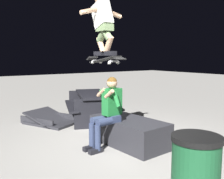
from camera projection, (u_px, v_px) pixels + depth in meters
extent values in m
plane|color=gray|center=(126.00, 146.00, 4.94)|extent=(40.00, 40.00, 0.00)
cube|color=#28282D|center=(129.00, 132.00, 5.03)|extent=(1.62, 0.87, 0.50)
cube|color=#2D3856|center=(112.00, 118.00, 4.86)|extent=(0.32, 0.20, 0.12)
cube|color=#1E7233|center=(112.00, 102.00, 4.82)|extent=(0.22, 0.35, 0.50)
sphere|color=tan|center=(112.00, 83.00, 4.78)|extent=(0.20, 0.20, 0.20)
sphere|color=brown|center=(112.00, 82.00, 4.77)|extent=(0.19, 0.19, 0.19)
cylinder|color=#1E7233|center=(116.00, 99.00, 4.62)|extent=(0.20, 0.09, 0.29)
cylinder|color=tan|center=(109.00, 94.00, 4.61)|extent=(0.24, 0.08, 0.19)
cylinder|color=#1E7233|center=(103.00, 97.00, 4.93)|extent=(0.20, 0.09, 0.29)
cylinder|color=tan|center=(101.00, 92.00, 4.79)|extent=(0.24, 0.08, 0.19)
cylinder|color=#2D3856|center=(107.00, 121.00, 4.67)|extent=(0.17, 0.41, 0.14)
cylinder|color=#2D3856|center=(98.00, 138.00, 4.58)|extent=(0.11, 0.11, 0.46)
cube|color=black|center=(96.00, 151.00, 4.58)|extent=(0.12, 0.27, 0.08)
cylinder|color=#2D3856|center=(101.00, 120.00, 4.81)|extent=(0.17, 0.41, 0.14)
cylinder|color=#2D3856|center=(92.00, 136.00, 4.72)|extent=(0.11, 0.11, 0.46)
cube|color=black|center=(90.00, 148.00, 4.72)|extent=(0.12, 0.27, 0.08)
cube|color=black|center=(105.00, 60.00, 4.73)|extent=(0.79, 0.20, 0.13)
cube|color=black|center=(92.00, 58.00, 5.09)|extent=(0.12, 0.20, 0.07)
cube|color=black|center=(119.00, 59.00, 4.36)|extent=(0.12, 0.20, 0.04)
cube|color=#99999E|center=(97.00, 61.00, 4.95)|extent=(0.06, 0.16, 0.04)
cylinder|color=white|center=(93.00, 62.00, 4.91)|extent=(0.05, 0.03, 0.05)
cylinder|color=white|center=(101.00, 62.00, 5.01)|extent=(0.05, 0.03, 0.05)
cube|color=#99999E|center=(114.00, 61.00, 4.50)|extent=(0.06, 0.16, 0.04)
cylinder|color=white|center=(109.00, 63.00, 4.45)|extent=(0.05, 0.03, 0.05)
cylinder|color=white|center=(118.00, 62.00, 4.56)|extent=(0.05, 0.03, 0.05)
cube|color=black|center=(99.00, 54.00, 4.86)|extent=(0.26, 0.10, 0.08)
cube|color=black|center=(110.00, 53.00, 4.57)|extent=(0.26, 0.10, 0.08)
cylinder|color=tan|center=(101.00, 45.00, 4.79)|extent=(0.24, 0.10, 0.31)
cylinder|color=#657D53|center=(103.00, 34.00, 4.71)|extent=(0.33, 0.13, 0.33)
cylinder|color=tan|center=(109.00, 44.00, 4.59)|extent=(0.24, 0.10, 0.31)
cylinder|color=#657D53|center=(106.00, 33.00, 4.62)|extent=(0.33, 0.13, 0.33)
cube|color=#657D53|center=(105.00, 28.00, 4.65)|extent=(0.30, 0.20, 0.12)
cube|color=silver|center=(102.00, 15.00, 4.69)|extent=(0.45, 0.22, 0.52)
sphere|color=tan|center=(100.00, 0.00, 4.70)|extent=(0.20, 0.20, 0.20)
cylinder|color=tan|center=(91.00, 10.00, 4.57)|extent=(0.08, 0.45, 0.19)
cylinder|color=tan|center=(111.00, 13.00, 4.82)|extent=(0.08, 0.45, 0.19)
cube|color=#28282D|center=(52.00, 122.00, 6.64)|extent=(1.49, 1.34, 0.06)
cube|color=#28282D|center=(52.00, 119.00, 6.63)|extent=(1.45, 1.32, 0.41)
cube|color=#28282D|center=(36.00, 122.00, 6.40)|extent=(1.01, 0.50, 0.19)
cube|color=#28282D|center=(67.00, 117.00, 6.87)|extent=(1.01, 0.50, 0.19)
cube|color=black|center=(92.00, 94.00, 6.84)|extent=(1.84, 1.28, 0.06)
cube|color=black|center=(71.00, 106.00, 6.76)|extent=(1.67, 0.85, 0.04)
cube|color=black|center=(112.00, 104.00, 7.01)|extent=(1.67, 0.85, 0.04)
cube|color=black|center=(88.00, 102.00, 7.63)|extent=(0.46, 1.04, 0.72)
cube|color=black|center=(97.00, 113.00, 6.15)|extent=(0.46, 1.04, 0.72)
cylinder|color=#19512D|center=(195.00, 175.00, 2.89)|extent=(0.53, 0.53, 0.78)
cylinder|color=black|center=(197.00, 138.00, 2.83)|extent=(0.56, 0.56, 0.06)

